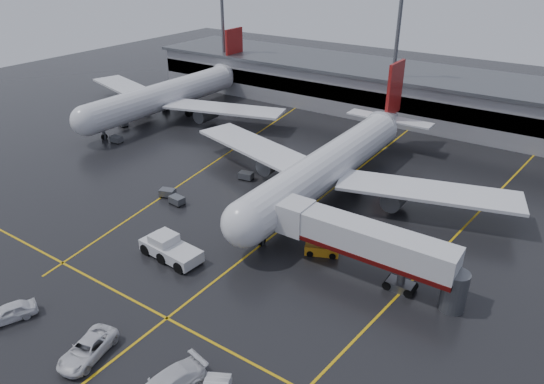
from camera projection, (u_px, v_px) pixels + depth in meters
The scene contains 20 objects.
ground at pixel (294, 219), 61.44m from camera, with size 220.00×220.00×0.00m, color black.
apron_line_centre at pixel (294, 219), 61.44m from camera, with size 0.25×90.00×0.02m, color gold.
apron_line_stop at pixel (167, 318), 45.21m from camera, with size 60.00×0.25×0.02m, color gold.
apron_line_left at pixel (221, 158), 78.86m from camera, with size 0.25×70.00×0.02m, color gold.
apron_line_right at pixel (465, 226), 59.78m from camera, with size 0.25×70.00×0.02m, color gold.
terminal at pixel (427, 96), 94.85m from camera, with size 122.00×19.00×8.60m.
light_mast_left at pixel (223, 25), 108.49m from camera, with size 3.00×1.20×25.45m.
light_mast_mid at pixel (397, 43), 88.41m from camera, with size 3.00×1.20×25.45m.
main_airliner at pixel (333, 162), 66.70m from camera, with size 48.80×45.60×14.10m.
second_airliner at pixel (171, 94), 96.64m from camera, with size 48.80×45.60×14.10m.
jet_bridge at pixel (365, 243), 49.28m from camera, with size 19.90×3.40×6.05m.
pushback_tractor at pixel (170, 249), 53.57m from camera, with size 7.48×3.61×2.60m.
belt_loader at pixel (322, 249), 54.35m from camera, with size 3.99×2.88×2.33m.
service_van_a at pixel (87, 349), 40.74m from camera, with size 2.56×5.55×1.54m, color silver.
service_van_d at pixel (9, 312), 44.73m from camera, with size 1.89×4.70×1.60m, color white.
baggage_cart_a at pixel (177, 200), 64.59m from camera, with size 2.12×1.50×1.12m.
baggage_cart_b at pixel (168, 193), 66.50m from camera, with size 2.31×1.86×1.12m.
baggage_cart_c at pixel (246, 175), 71.37m from camera, with size 2.21×1.65×1.12m.
baggage_cart_d at pixel (123, 123), 92.11m from camera, with size 2.29×1.81×1.12m.
baggage_cart_e at pixel (116, 139), 84.48m from camera, with size 2.07×1.41×1.12m.
Camera 1 is at (27.71, -45.65, 30.70)m, focal length 32.76 mm.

